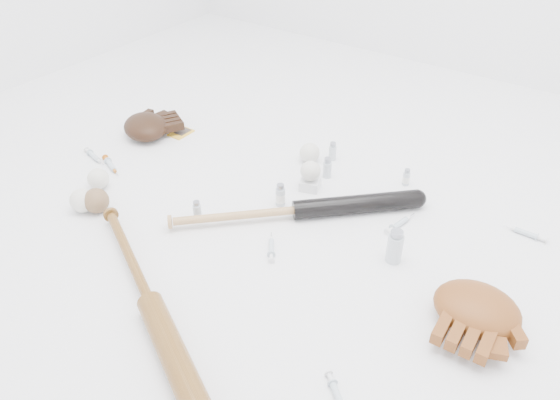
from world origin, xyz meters
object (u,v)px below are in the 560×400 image
Objects in this scene: bat_wood at (151,304)px; bat_dark at (296,210)px; pedestal at (310,184)px; glove_dark at (145,126)px.

bat_dark is at bearing 108.92° from bat_wood.
bat_dark is at bearing -72.15° from pedestal.
bat_wood is (-0.08, -0.53, 0.00)m from bat_dark.
bat_dark is 3.54× the size of glove_dark.
bat_wood reaches higher than pedestal.
bat_wood reaches higher than bat_dark.
bat_wood is at bearing -142.34° from bat_dark.
bat_wood is 3.80× the size of glove_dark.
bat_wood is 0.70m from pedestal.
pedestal is at bearing 115.10° from bat_wood.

